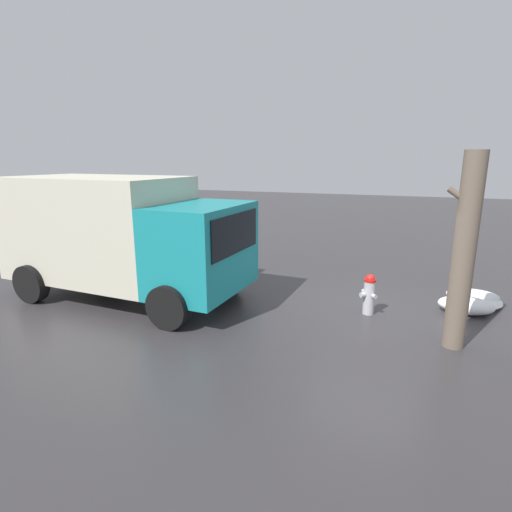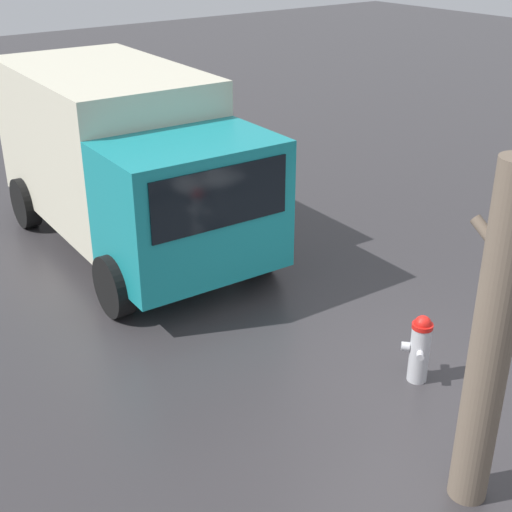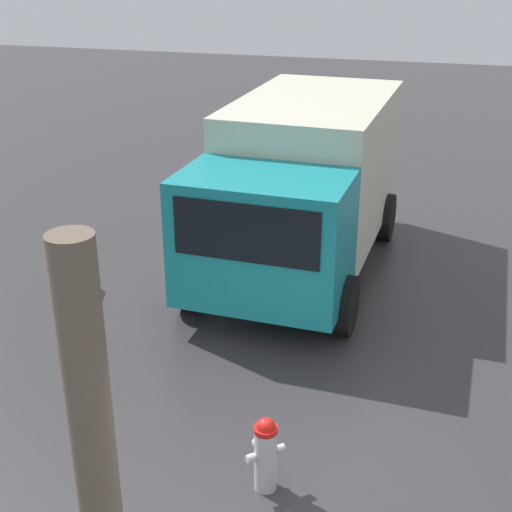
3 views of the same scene
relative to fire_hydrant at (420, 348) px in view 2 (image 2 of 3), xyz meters
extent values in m
plane|color=#333033|center=(0.00, 0.00, -0.46)|extent=(60.00, 60.00, 0.00)
cylinder|color=#B7B7BC|center=(0.00, 0.00, -0.09)|extent=(0.24, 0.24, 0.73)
cylinder|color=red|center=(0.00, 0.00, 0.30)|extent=(0.25, 0.25, 0.06)
sphere|color=red|center=(0.00, 0.00, 0.33)|extent=(0.20, 0.20, 0.20)
cylinder|color=#B7B7BC|center=(0.12, 0.11, 0.00)|extent=(0.15, 0.15, 0.11)
cylinder|color=#B7B7BC|center=(-0.12, 0.12, 0.00)|extent=(0.13, 0.13, 0.09)
cylinder|color=#B7B7BC|center=(0.11, -0.13, 0.00)|extent=(0.13, 0.13, 0.09)
cylinder|color=#6B5B4C|center=(-1.58, 1.05, 1.26)|extent=(0.37, 0.37, 3.44)
cylinder|color=#6B5B4C|center=(-1.41, 1.05, 2.22)|extent=(0.42, 0.10, 0.34)
cube|color=teal|center=(3.50, 0.96, 0.94)|extent=(1.72, 2.54, 1.89)
cube|color=black|center=(2.69, 1.00, 1.32)|extent=(0.13, 2.07, 0.83)
cube|color=beige|center=(6.38, 0.82, 1.21)|extent=(4.28, 2.66, 2.43)
cylinder|color=black|center=(3.52, -0.28, -0.01)|extent=(0.91, 0.32, 0.90)
cylinder|color=black|center=(3.64, 2.19, -0.01)|extent=(0.91, 0.32, 0.90)
cylinder|color=black|center=(7.37, -0.46, -0.01)|extent=(0.91, 0.32, 0.90)
cylinder|color=black|center=(7.48, 2.00, -0.01)|extent=(0.91, 0.32, 0.90)
camera|label=1|loc=(-0.57, 8.50, 2.84)|focal=28.00mm
camera|label=2|loc=(-4.56, 5.89, 4.67)|focal=50.00mm
camera|label=3|loc=(-5.78, -1.51, 4.91)|focal=50.00mm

